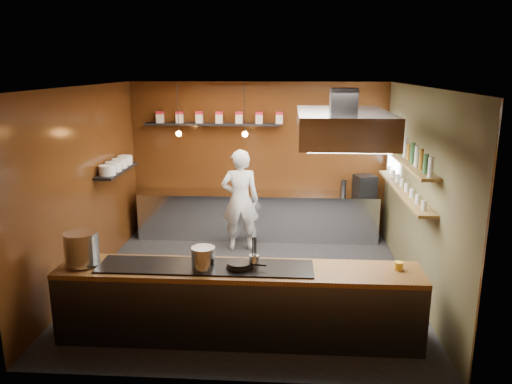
# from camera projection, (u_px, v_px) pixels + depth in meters

# --- Properties ---
(floor) EXTENTS (5.00, 5.00, 0.00)m
(floor) POSITION_uv_depth(u_px,v_px,m) (249.00, 283.00, 7.77)
(floor) COLOR black
(floor) RESTS_ON ground
(back_wall) EXTENTS (5.00, 0.00, 5.00)m
(back_wall) POSITION_uv_depth(u_px,v_px,m) (259.00, 159.00, 9.83)
(back_wall) COLOR #3A170A
(back_wall) RESTS_ON ground
(left_wall) EXTENTS (0.00, 5.00, 5.00)m
(left_wall) POSITION_uv_depth(u_px,v_px,m) (85.00, 187.00, 7.57)
(left_wall) COLOR #3A170A
(left_wall) RESTS_ON ground
(right_wall) EXTENTS (0.00, 5.00, 5.00)m
(right_wall) POSITION_uv_depth(u_px,v_px,m) (420.00, 192.00, 7.25)
(right_wall) COLOR #4B492A
(right_wall) RESTS_ON ground
(ceiling) EXTENTS (5.00, 5.00, 0.00)m
(ceiling) POSITION_uv_depth(u_px,v_px,m) (248.00, 87.00, 7.04)
(ceiling) COLOR silver
(ceiling) RESTS_ON back_wall
(window_pane) EXTENTS (0.00, 1.00, 1.00)m
(window_pane) POSITION_uv_depth(u_px,v_px,m) (394.00, 147.00, 8.80)
(window_pane) COLOR white
(window_pane) RESTS_ON right_wall
(prep_counter) EXTENTS (4.60, 0.65, 0.90)m
(prep_counter) POSITION_uv_depth(u_px,v_px,m) (258.00, 215.00, 9.76)
(prep_counter) COLOR silver
(prep_counter) RESTS_ON floor
(pass_counter) EXTENTS (4.40, 0.72, 0.94)m
(pass_counter) POSITION_uv_depth(u_px,v_px,m) (238.00, 303.00, 6.11)
(pass_counter) COLOR #38383D
(pass_counter) RESTS_ON floor
(tin_shelf) EXTENTS (2.60, 0.26, 0.04)m
(tin_shelf) POSITION_uv_depth(u_px,v_px,m) (212.00, 124.00, 9.58)
(tin_shelf) COLOR black
(tin_shelf) RESTS_ON back_wall
(plate_shelf) EXTENTS (0.30, 1.40, 0.04)m
(plate_shelf) POSITION_uv_depth(u_px,v_px,m) (117.00, 171.00, 8.51)
(plate_shelf) COLOR black
(plate_shelf) RESTS_ON left_wall
(bottle_shelf_upper) EXTENTS (0.26, 2.80, 0.04)m
(bottle_shelf_upper) POSITION_uv_depth(u_px,v_px,m) (406.00, 160.00, 7.45)
(bottle_shelf_upper) COLOR brown
(bottle_shelf_upper) RESTS_ON right_wall
(bottle_shelf_lower) EXTENTS (0.26, 2.80, 0.04)m
(bottle_shelf_lower) POSITION_uv_depth(u_px,v_px,m) (404.00, 190.00, 7.56)
(bottle_shelf_lower) COLOR brown
(bottle_shelf_lower) RESTS_ON right_wall
(extractor_hood) EXTENTS (1.20, 2.00, 0.72)m
(extractor_hood) POSITION_uv_depth(u_px,v_px,m) (342.00, 126.00, 6.69)
(extractor_hood) COLOR #38383D
(extractor_hood) RESTS_ON ceiling
(pendant_left) EXTENTS (0.10, 0.10, 0.95)m
(pendant_left) POSITION_uv_depth(u_px,v_px,m) (179.00, 131.00, 8.98)
(pendant_left) COLOR black
(pendant_left) RESTS_ON ceiling
(pendant_right) EXTENTS (0.10, 0.10, 0.95)m
(pendant_right) POSITION_uv_depth(u_px,v_px,m) (245.00, 131.00, 8.91)
(pendant_right) COLOR black
(pendant_right) RESTS_ON ceiling
(storage_tins) EXTENTS (2.43, 0.13, 0.22)m
(storage_tins) POSITION_uv_depth(u_px,v_px,m) (219.00, 117.00, 9.54)
(storage_tins) COLOR beige
(storage_tins) RESTS_ON tin_shelf
(plate_stacks) EXTENTS (0.26, 1.16, 0.16)m
(plate_stacks) POSITION_uv_depth(u_px,v_px,m) (116.00, 165.00, 8.49)
(plate_stacks) COLOR white
(plate_stacks) RESTS_ON plate_shelf
(bottles) EXTENTS (0.06, 2.66, 0.24)m
(bottles) POSITION_uv_depth(u_px,v_px,m) (407.00, 151.00, 7.41)
(bottles) COLOR silver
(bottles) RESTS_ON bottle_shelf_upper
(wine_glasses) EXTENTS (0.07, 2.37, 0.13)m
(wine_glasses) POSITION_uv_depth(u_px,v_px,m) (404.00, 185.00, 7.54)
(wine_glasses) COLOR silver
(wine_glasses) RESTS_ON bottle_shelf_lower
(stockpot_large) EXTENTS (0.47, 0.47, 0.40)m
(stockpot_large) POSITION_uv_depth(u_px,v_px,m) (82.00, 248.00, 6.04)
(stockpot_large) COLOR #B9BCC1
(stockpot_large) RESTS_ON pass_counter
(stockpot_small) EXTENTS (0.37, 0.37, 0.27)m
(stockpot_small) POSITION_uv_depth(u_px,v_px,m) (203.00, 258.00, 5.91)
(stockpot_small) COLOR silver
(stockpot_small) RESTS_ON pass_counter
(utensil_crock) EXTENTS (0.16, 0.16, 0.16)m
(utensil_crock) POSITION_uv_depth(u_px,v_px,m) (254.00, 261.00, 5.95)
(utensil_crock) COLOR silver
(utensil_crock) RESTS_ON pass_counter
(frying_pan) EXTENTS (0.48, 0.32, 0.08)m
(frying_pan) POSITION_uv_depth(u_px,v_px,m) (240.00, 265.00, 5.94)
(frying_pan) COLOR black
(frying_pan) RESTS_ON pass_counter
(butter_jar) EXTENTS (0.13, 0.13, 0.10)m
(butter_jar) POSITION_uv_depth(u_px,v_px,m) (398.00, 266.00, 5.95)
(butter_jar) COLOR yellow
(butter_jar) RESTS_ON pass_counter
(espresso_machine) EXTENTS (0.45, 0.44, 0.37)m
(espresso_machine) POSITION_uv_depth(u_px,v_px,m) (365.00, 185.00, 9.53)
(espresso_machine) COLOR black
(espresso_machine) RESTS_ON prep_counter
(chef) EXTENTS (0.73, 0.52, 1.86)m
(chef) POSITION_uv_depth(u_px,v_px,m) (240.00, 200.00, 9.01)
(chef) COLOR silver
(chef) RESTS_ON floor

